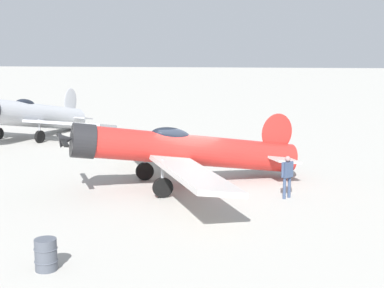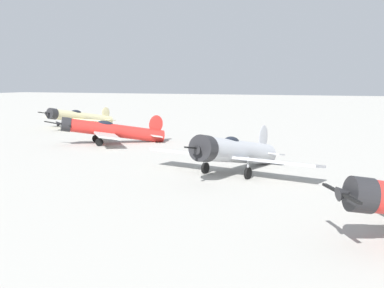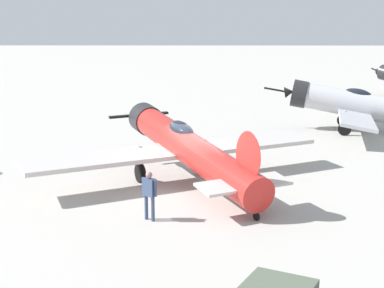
{
  "view_description": "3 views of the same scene",
  "coord_description": "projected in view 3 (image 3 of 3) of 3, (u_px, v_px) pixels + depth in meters",
  "views": [
    {
      "loc": [
        -21.94,
        -4.16,
        5.59
      ],
      "look_at": [
        0.0,
        0.0,
        1.8
      ],
      "focal_mm": 49.85,
      "sensor_mm": 36.0,
      "label": 1
    },
    {
      "loc": [
        -21.05,
        3.31,
        6.5
      ],
      "look_at": [
        12.96,
        17.17,
        1.6
      ],
      "focal_mm": 44.29,
      "sensor_mm": 36.0,
      "label": 2
    },
    {
      "loc": [
        0.31,
        -22.21,
        6.32
      ],
      "look_at": [
        0.0,
        0.0,
        1.8
      ],
      "focal_mm": 53.05,
      "sensor_mm": 36.0,
      "label": 3
    }
  ],
  "objects": [
    {
      "name": "ground_plane",
      "position": [
        192.0,
        187.0,
        23.02
      ],
      "size": [
        400.0,
        400.0,
        0.0
      ],
      "primitive_type": "plane",
      "color": "#A8A59E"
    },
    {
      "name": "airplane_mid_apron",
      "position": [
        364.0,
        107.0,
        35.26
      ],
      "size": [
        11.52,
        13.02,
        3.27
      ],
      "rotation": [
        0.0,
        0.0,
        2.92
      ],
      "color": "#B7BABF",
      "rests_on": "ground_plane"
    },
    {
      "name": "airplane_foreground",
      "position": [
        186.0,
        147.0,
        23.17
      ],
      "size": [
        12.28,
        10.19,
        3.06
      ],
      "rotation": [
        0.0,
        0.0,
        2.08
      ],
      "color": "red",
      "rests_on": "ground_plane"
    },
    {
      "name": "ground_crew_mechanic",
      "position": [
        149.0,
        191.0,
        18.88
      ],
      "size": [
        0.54,
        0.46,
        1.68
      ],
      "rotation": [
        0.0,
        0.0,
        4.05
      ],
      "color": "#384766",
      "rests_on": "ground_plane"
    }
  ]
}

